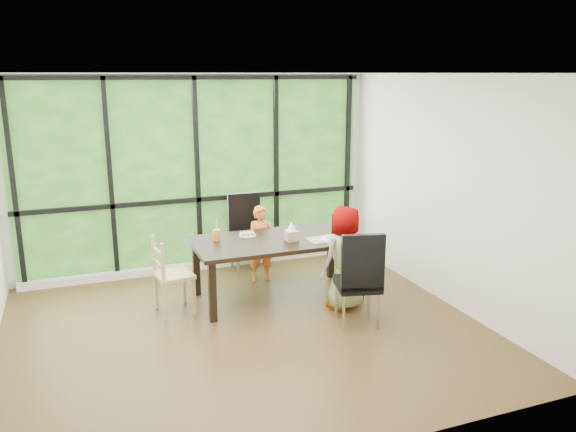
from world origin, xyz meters
The scene contains 23 objects.
ground centered at (0.00, 0.00, 0.00)m, with size 5.00×5.00×0.00m, color black.
back_wall centered at (0.00, 2.25, 1.35)m, with size 5.00×5.00×0.00m, color silver.
foliage_backdrop centered at (0.00, 2.23, 1.35)m, with size 4.80×0.02×2.65m, color #1C4B18.
window_mullions centered at (0.00, 2.19, 1.35)m, with size 4.80×0.06×2.65m, color black, non-canonical shape.
window_sill centered at (0.00, 2.15, 0.05)m, with size 4.80×0.12×0.10m, color silver.
dining_table centered at (0.65, 0.78, 0.38)m, with size 2.04×1.05×0.75m, color black.
chair_window_leather centered at (0.60, 1.83, 0.54)m, with size 0.46×0.46×1.08m, color black.
chair_interior_leather centered at (1.21, -0.27, 0.54)m, with size 0.46×0.46×1.08m, color black.
chair_end_beech centered at (-0.62, 0.78, 0.45)m, with size 0.42×0.40×0.90m, color tan.
child_toddler centered at (0.65, 1.40, 0.51)m, with size 0.37×0.24×1.02m, color #CF6121.
child_older centered at (1.26, 0.19, 0.62)m, with size 0.60×0.39×1.23m, color slate.
placemat centered at (1.17, 0.55, 0.75)m, with size 0.40×0.29×0.01m, color tan.
plate_far centered at (0.35, 1.03, 0.76)m, with size 0.21×0.21×0.01m, color white.
plate_near centered at (1.24, 0.52, 0.76)m, with size 0.26×0.26×0.02m, color white.
orange_cup centered at (-0.05, 0.98, 0.82)m, with size 0.08×0.08×0.13m, color orange.
green_cup centered at (1.48, 0.46, 0.81)m, with size 0.08×0.08×0.12m, color #44D435.
white_mug centered at (1.57, 0.83, 0.79)m, with size 0.08×0.08×0.08m, color white.
tissue_box centered at (0.79, 0.65, 0.81)m, with size 0.14×0.14×0.12m, color tan.
crepe_rolls_far centered at (0.35, 1.03, 0.78)m, with size 0.20×0.12×0.04m, color tan, non-canonical shape.
crepe_rolls_near centered at (1.24, 0.52, 0.78)m, with size 0.10×0.12×0.04m, color tan, non-canonical shape.
straw_white centered at (-0.05, 0.98, 0.92)m, with size 0.01×0.01×0.20m, color white.
straw_pink centered at (1.48, 0.46, 0.91)m, with size 0.01×0.01×0.20m, color pink.
tissue centered at (0.79, 0.65, 0.93)m, with size 0.12×0.12×0.11m, color white.
Camera 1 is at (-1.60, -5.45, 2.69)m, focal length 35.44 mm.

